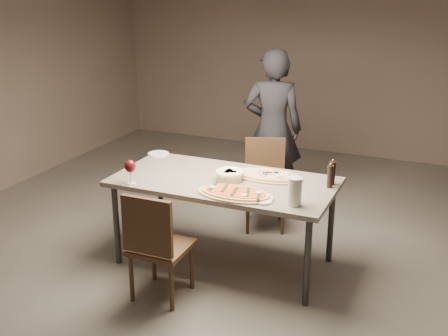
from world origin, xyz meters
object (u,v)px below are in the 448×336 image
at_px(bread_basket, 230,174).
at_px(carafe, 295,192).
at_px(zucchini_pizza, 235,193).
at_px(diner, 273,129).
at_px(chair_near, 155,242).
at_px(pepper_mill_left, 330,176).
at_px(dining_table, 224,186).
at_px(ham_pizza, 268,175).
at_px(chair_far, 265,178).

bearing_deg(bread_basket, carafe, -25.13).
height_order(zucchini_pizza, diner, diner).
bearing_deg(chair_near, carafe, 26.09).
bearing_deg(zucchini_pizza, pepper_mill_left, 19.68).
distance_m(zucchini_pizza, pepper_mill_left, 0.76).
bearing_deg(dining_table, pepper_mill_left, 11.39).
distance_m(ham_pizza, chair_far, 0.79).
bearing_deg(diner, dining_table, 76.47).
xyz_separation_m(bread_basket, chair_far, (0.00, 0.87, -0.32)).
bearing_deg(ham_pizza, zucchini_pizza, -93.10).
relative_size(ham_pizza, pepper_mill_left, 3.00).
bearing_deg(ham_pizza, dining_table, -139.87).
xyz_separation_m(bread_basket, chair_near, (-0.27, -0.75, -0.31)).
height_order(chair_far, diner, diner).
distance_m(bread_basket, carafe, 0.70).
distance_m(zucchini_pizza, ham_pizza, 0.48).
height_order(dining_table, ham_pizza, ham_pizza).
relative_size(zucchini_pizza, chair_far, 0.71).
bearing_deg(ham_pizza, chair_near, -111.58).
bearing_deg(diner, bread_basket, 78.47).
relative_size(dining_table, chair_near, 2.07).
height_order(ham_pizza, chair_far, chair_far).
bearing_deg(pepper_mill_left, dining_table, -168.61).
relative_size(zucchini_pizza, chair_near, 0.70).
height_order(pepper_mill_left, chair_near, pepper_mill_left).
bearing_deg(chair_far, carafe, 96.52).
bearing_deg(bread_basket, chair_far, 89.95).
bearing_deg(bread_basket, dining_table, -170.85).
relative_size(zucchini_pizza, pepper_mill_left, 3.01).
height_order(dining_table, diner, diner).
bearing_deg(zucchini_pizza, diner, 82.83).
distance_m(ham_pizza, chair_near, 1.11).
xyz_separation_m(zucchini_pizza, chair_near, (-0.44, -0.47, -0.28)).
bearing_deg(pepper_mill_left, diner, 126.09).
xyz_separation_m(bread_basket, diner, (-0.10, 1.37, 0.03)).
bearing_deg(chair_far, ham_pizza, 88.81).
bearing_deg(diner, chair_near, 69.69).
bearing_deg(bread_basket, pepper_mill_left, 11.52).
distance_m(bread_basket, pepper_mill_left, 0.80).
distance_m(ham_pizza, diner, 1.24).
bearing_deg(pepper_mill_left, chair_near, -139.09).
height_order(carafe, chair_near, carafe).
bearing_deg(chair_near, dining_table, 72.59).
bearing_deg(ham_pizza, carafe, -44.47).
xyz_separation_m(bread_basket, carafe, (0.63, -0.30, 0.05)).
height_order(bread_basket, pepper_mill_left, pepper_mill_left).
xyz_separation_m(carafe, diner, (-0.73, 1.67, -0.02)).
distance_m(pepper_mill_left, chair_near, 1.44).
bearing_deg(dining_table, carafe, -23.01).
distance_m(pepper_mill_left, carafe, 0.48).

